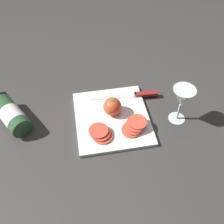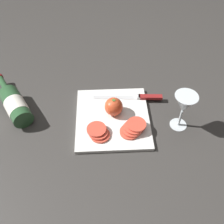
# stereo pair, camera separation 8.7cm
# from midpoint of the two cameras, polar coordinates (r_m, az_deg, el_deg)

# --- Properties ---
(ground_plane) EXTENTS (3.00, 3.00, 0.00)m
(ground_plane) POSITION_cam_midpoint_polar(r_m,az_deg,el_deg) (1.09, -4.28, -1.04)
(ground_plane) COLOR #383533
(cutting_board) EXTENTS (0.32, 0.30, 0.02)m
(cutting_board) POSITION_cam_midpoint_polar(r_m,az_deg,el_deg) (1.08, -2.31, -1.43)
(cutting_board) COLOR white
(cutting_board) RESTS_ON ground_plane
(wine_bottle) EXTENTS (0.30, 0.21, 0.08)m
(wine_bottle) POSITION_cam_midpoint_polar(r_m,az_deg,el_deg) (1.14, -23.29, -0.50)
(wine_bottle) COLOR #2D5633
(wine_bottle) RESTS_ON ground_plane
(wine_glass) EXTENTS (0.09, 0.09, 0.17)m
(wine_glass) POSITION_cam_midpoint_polar(r_m,az_deg,el_deg) (1.02, 12.73, 2.79)
(wine_glass) COLOR silver
(wine_glass) RESTS_ON ground_plane
(whole_tomato) EXTENTS (0.07, 0.07, 0.08)m
(whole_tomato) POSITION_cam_midpoint_polar(r_m,az_deg,el_deg) (1.06, -2.26, 1.03)
(whole_tomato) COLOR #DB4C28
(whole_tomato) RESTS_ON cutting_board
(knife) EXTENTS (0.04, 0.30, 0.01)m
(knife) POSITION_cam_midpoint_polar(r_m,az_deg,el_deg) (1.15, 3.74, 3.72)
(knife) COLOR silver
(knife) RESTS_ON cutting_board
(tomato_slice_stack_near) EXTENTS (0.09, 0.09, 0.02)m
(tomato_slice_stack_near) POSITION_cam_midpoint_polar(r_m,az_deg,el_deg) (1.01, -4.97, -4.79)
(tomato_slice_stack_near) COLOR #DB4C38
(tomato_slice_stack_near) RESTS_ON cutting_board
(tomato_slice_stack_far) EXTENTS (0.09, 0.10, 0.03)m
(tomato_slice_stack_far) POSITION_cam_midpoint_polar(r_m,az_deg,el_deg) (1.02, 2.44, -3.18)
(tomato_slice_stack_far) COLOR #DB4C38
(tomato_slice_stack_far) RESTS_ON cutting_board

